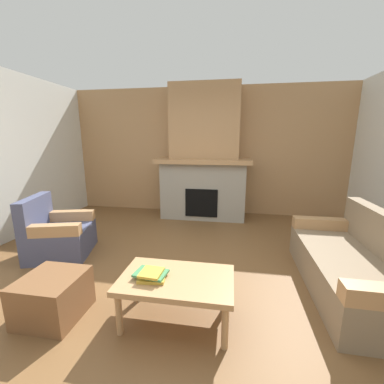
# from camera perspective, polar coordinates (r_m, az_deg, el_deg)

# --- Properties ---
(ground) EXTENTS (9.00, 9.00, 0.00)m
(ground) POSITION_cam_1_polar(r_m,az_deg,el_deg) (2.95, -3.75, -21.03)
(ground) COLOR brown
(wall_back_wood_panel) EXTENTS (6.00, 0.12, 2.70)m
(wall_back_wood_panel) POSITION_cam_1_polar(r_m,az_deg,el_deg) (5.44, 3.31, 9.42)
(wall_back_wood_panel) COLOR tan
(wall_back_wood_panel) RESTS_ON ground
(fireplace) EXTENTS (1.90, 0.82, 2.70)m
(fireplace) POSITION_cam_1_polar(r_m,az_deg,el_deg) (5.08, 2.83, 7.11)
(fireplace) COLOR gray
(fireplace) RESTS_ON ground
(couch) EXTENTS (0.86, 1.81, 0.85)m
(couch) POSITION_cam_1_polar(r_m,az_deg,el_deg) (3.25, 33.99, -14.24)
(couch) COLOR #847056
(couch) RESTS_ON ground
(armchair) EXTENTS (0.94, 0.94, 0.85)m
(armchair) POSITION_cam_1_polar(r_m,az_deg,el_deg) (3.99, -28.98, -8.74)
(armchair) COLOR #474C6B
(armchair) RESTS_ON ground
(coffee_table) EXTENTS (1.00, 0.60, 0.43)m
(coffee_table) POSITION_cam_1_polar(r_m,az_deg,el_deg) (2.30, -3.66, -20.48)
(coffee_table) COLOR tan
(coffee_table) RESTS_ON ground
(ottoman) EXTENTS (0.52, 0.52, 0.40)m
(ottoman) POSITION_cam_1_polar(r_m,az_deg,el_deg) (2.76, -29.78, -20.49)
(ottoman) COLOR brown
(ottoman) RESTS_ON ground
(book_stack_near_edge) EXTENTS (0.30, 0.24, 0.07)m
(book_stack_near_edge) POSITION_cam_1_polar(r_m,az_deg,el_deg) (2.27, -9.46, -18.54)
(book_stack_near_edge) COLOR gold
(book_stack_near_edge) RESTS_ON coffee_table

